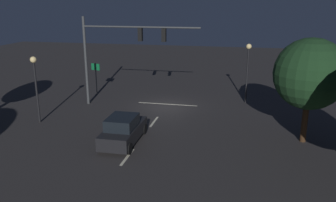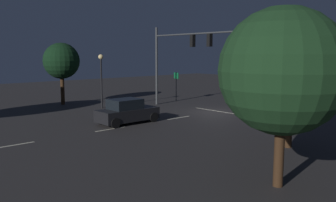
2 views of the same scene
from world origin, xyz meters
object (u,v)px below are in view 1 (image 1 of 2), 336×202
(street_lamp_left_kerb, at_px, (248,62))
(street_lamp_right_kerb, at_px, (35,76))
(tree_left_near, at_px, (310,74))
(route_sign, at_px, (96,72))
(car_approaching, at_px, (123,130))
(traffic_signal_assembly, at_px, (120,45))

(street_lamp_left_kerb, bearing_deg, street_lamp_right_kerb, 29.65)
(street_lamp_right_kerb, bearing_deg, tree_left_near, -179.32)
(street_lamp_right_kerb, xyz_separation_m, route_sign, (-0.87, -8.13, -1.23))
(car_approaching, bearing_deg, route_sign, -59.30)
(tree_left_near, bearing_deg, street_lamp_right_kerb, 0.68)
(car_approaching, xyz_separation_m, route_sign, (6.18, -10.41, 1.30))
(street_lamp_right_kerb, height_order, route_sign, street_lamp_right_kerb)
(traffic_signal_assembly, bearing_deg, tree_left_near, 159.79)
(traffic_signal_assembly, relative_size, route_sign, 3.24)
(street_lamp_right_kerb, bearing_deg, route_sign, -96.14)
(traffic_signal_assembly, height_order, tree_left_near, traffic_signal_assembly)
(street_lamp_left_kerb, xyz_separation_m, tree_left_near, (-3.45, 7.94, 0.72))
(street_lamp_right_kerb, xyz_separation_m, tree_left_near, (-17.77, -0.21, 0.89))
(street_lamp_right_kerb, distance_m, tree_left_near, 17.79)
(traffic_signal_assembly, distance_m, route_sign, 5.44)
(car_approaching, xyz_separation_m, street_lamp_right_kerb, (7.06, -2.29, 2.53))
(traffic_signal_assembly, distance_m, street_lamp_right_kerb, 6.95)
(car_approaching, distance_m, street_lamp_left_kerb, 12.99)
(traffic_signal_assembly, bearing_deg, street_lamp_left_kerb, -163.15)
(street_lamp_left_kerb, relative_size, route_sign, 1.71)
(car_approaching, bearing_deg, traffic_signal_assembly, -70.15)
(traffic_signal_assembly, distance_m, tree_left_near, 14.29)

